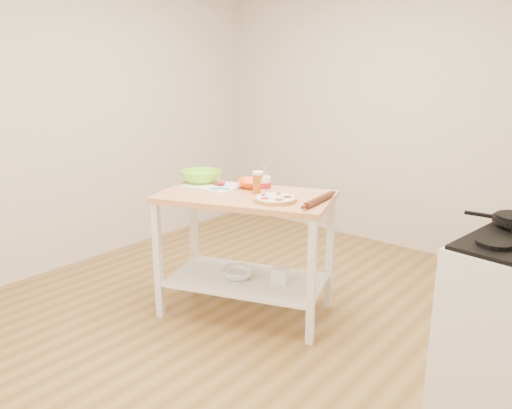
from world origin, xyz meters
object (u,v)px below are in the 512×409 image
at_px(pizza, 275,198).
at_px(orange_bowl, 253,184).
at_px(green_bowl, 201,177).
at_px(yogurt_tub, 264,185).
at_px(prep_island, 245,228).
at_px(rolling_pin, 319,200).
at_px(shelf_glass_bowl, 238,273).
at_px(cutting_board, 214,185).
at_px(spatula, 219,189).
at_px(beer_pint, 258,182).
at_px(knife, 208,182).
at_px(shelf_bin, 281,275).

relative_size(pizza, orange_bowl, 1.26).
distance_m(orange_bowl, green_bowl, 0.42).
bearing_deg(yogurt_tub, prep_island, -127.36).
relative_size(rolling_pin, shelf_glass_bowl, 1.54).
relative_size(cutting_board, spatula, 2.97).
distance_m(pizza, orange_bowl, 0.41).
distance_m(orange_bowl, rolling_pin, 0.62).
height_order(orange_bowl, beer_pint, beer_pint).
relative_size(spatula, knife, 0.66).
height_order(green_bowl, rolling_pin, green_bowl).
relative_size(prep_island, green_bowl, 4.45).
relative_size(cutting_board, knife, 1.96).
distance_m(cutting_board, spatula, 0.15).
xyz_separation_m(orange_bowl, shelf_bin, (0.32, -0.08, -0.61)).
xyz_separation_m(spatula, knife, (-0.21, 0.10, 0.00)).
bearing_deg(shelf_glass_bowl, prep_island, 30.19).
height_order(prep_island, pizza, pizza).
relative_size(prep_island, knife, 6.18).
bearing_deg(knife, cutting_board, -63.44).
bearing_deg(knife, rolling_pin, -42.77).
relative_size(orange_bowl, yogurt_tub, 1.10).
relative_size(pizza, cutting_board, 0.68).
xyz_separation_m(orange_bowl, green_bowl, (-0.40, -0.14, 0.02)).
distance_m(prep_island, beer_pint, 0.34).
bearing_deg(beer_pint, green_bowl, -177.59).
bearing_deg(yogurt_tub, orange_bowl, 152.77).
distance_m(prep_island, knife, 0.50).
height_order(shelf_glass_bowl, shelf_bin, shelf_bin).
bearing_deg(prep_island, yogurt_tub, 52.64).
bearing_deg(spatula, shelf_glass_bowl, -8.96).
height_order(pizza, cutting_board, pizza).
bearing_deg(shelf_glass_bowl, shelf_bin, 27.31).
xyz_separation_m(yogurt_tub, rolling_pin, (0.45, 0.02, -0.04)).
distance_m(orange_bowl, shelf_glass_bowl, 0.67).
height_order(spatula, yogurt_tub, yogurt_tub).
xyz_separation_m(beer_pint, rolling_pin, (0.47, 0.05, -0.06)).
height_order(pizza, yogurt_tub, yogurt_tub).
xyz_separation_m(green_bowl, shelf_bin, (0.71, 0.07, -0.63)).
distance_m(pizza, green_bowl, 0.76).
height_order(cutting_board, orange_bowl, orange_bowl).
height_order(cutting_board, yogurt_tub, yogurt_tub).
distance_m(prep_island, shelf_glass_bowl, 0.36).
relative_size(knife, rolling_pin, 0.61).
height_order(spatula, beer_pint, beer_pint).
relative_size(spatula, beer_pint, 0.93).
bearing_deg(green_bowl, orange_bowl, 19.98).
bearing_deg(orange_bowl, yogurt_tub, -27.23).
height_order(yogurt_tub, rolling_pin, yogurt_tub).
relative_size(beer_pint, shelf_glass_bowl, 0.67).
bearing_deg(beer_pint, pizza, -20.93).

